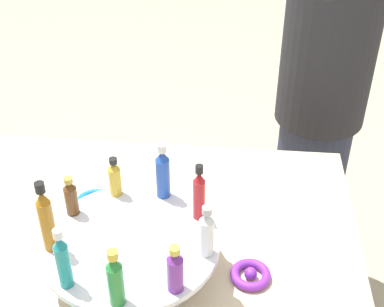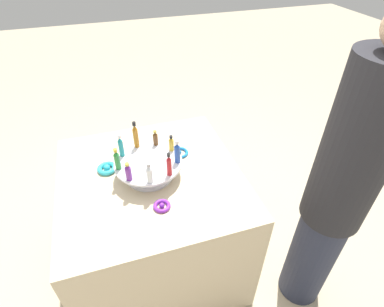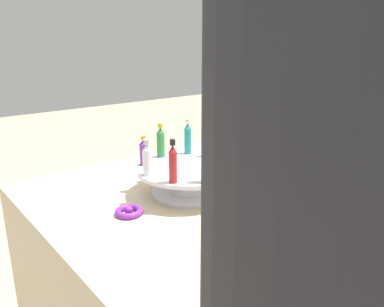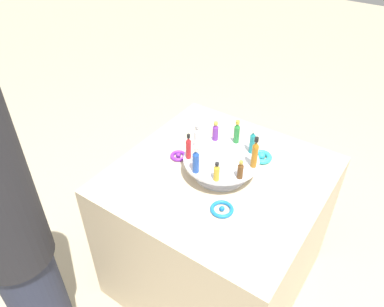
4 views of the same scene
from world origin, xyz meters
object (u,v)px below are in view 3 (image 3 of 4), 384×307
object	(u,v)px
bottle_amber	(215,137)
ribbon_bow_teal	(177,167)
bottle_red	(173,163)
ribbon_bow_blue	(261,200)
ribbon_bow_purple	(129,211)
bottle_clear	(147,159)
bottle_brown	(233,152)
bottle_purple	(144,151)
bottle_green	(161,142)
bottle_teal	(188,138)
display_stand	(189,177)
bottle_gold	(232,161)
bottle_blue	(209,162)

from	to	relation	value
bottle_amber	ribbon_bow_teal	distance (m)	0.23
bottle_red	ribbon_bow_blue	world-z (taller)	bottle_red
bottle_amber	ribbon_bow_purple	xyz separation A→B (m)	(0.04, -0.37, -0.15)
ribbon_bow_purple	bottle_clear	bearing A→B (deg)	108.80
bottle_brown	bottle_purple	size ratio (longest dim) A/B	0.90
bottle_green	ribbon_bow_blue	world-z (taller)	bottle_green
bottle_brown	bottle_teal	world-z (taller)	bottle_teal
bottle_green	bottle_teal	bearing A→B (deg)	72.66
bottle_amber	bottle_clear	bearing A→B (deg)	-87.34
display_stand	ribbon_bow_blue	size ratio (longest dim) A/B	3.46
bottle_teal	bottle_purple	xyz separation A→B (m)	(0.01, -0.19, -0.01)
bottle_brown	ribbon_bow_teal	distance (m)	0.30
ribbon_bow_blue	display_stand	bearing A→B (deg)	-147.34
display_stand	bottle_teal	world-z (taller)	bottle_teal
bottle_purple	ribbon_bow_purple	size ratio (longest dim) A/B	1.21
bottle_red	bottle_clear	size ratio (longest dim) A/B	1.15
display_stand	bottle_gold	bearing A→B (deg)	22.66
display_stand	bottle_amber	xyz separation A→B (m)	(-0.03, 0.14, 0.11)
bottle_gold	ribbon_bow_blue	xyz separation A→B (m)	(0.06, 0.07, -0.12)
bottle_amber	bottle_green	xyz separation A→B (m)	(-0.11, -0.15, -0.02)
bottle_red	ribbon_bow_teal	world-z (taller)	bottle_red
bottle_brown	bottle_red	bearing A→B (deg)	-87.34
bottle_green	ribbon_bow_teal	world-z (taller)	bottle_green
bottle_red	bottle_purple	bearing A→B (deg)	172.66
display_stand	ribbon_bow_teal	size ratio (longest dim) A/B	3.31
display_stand	bottle_gold	xyz separation A→B (m)	(0.13, 0.06, 0.08)
ribbon_bow_blue	bottle_amber	bearing A→B (deg)	175.59
bottle_green	bottle_gold	bearing A→B (deg)	12.66
bottle_amber	ribbon_bow_purple	world-z (taller)	bottle_amber
display_stand	bottle_green	bearing A→B (deg)	-177.34
display_stand	ribbon_bow_blue	bearing A→B (deg)	32.66
ribbon_bow_purple	bottle_teal	bearing A→B (deg)	111.63
bottle_green	ribbon_bow_purple	distance (m)	0.30
bottle_blue	bottle_purple	world-z (taller)	bottle_blue
bottle_gold	bottle_amber	distance (m)	0.19
bottle_blue	ribbon_bow_purple	bearing A→B (deg)	-124.41
display_stand	ribbon_bow_teal	world-z (taller)	display_stand
bottle_brown	ribbon_bow_teal	bearing A→B (deg)	-175.10
bottle_amber	ribbon_bow_teal	xyz separation A→B (m)	(-0.17, -0.04, -0.15)
bottle_green	bottle_purple	world-z (taller)	bottle_green
bottle_gold	ribbon_bow_purple	size ratio (longest dim) A/B	1.12
display_stand	bottle_purple	bearing A→B (deg)	-137.34
bottle_brown	bottle_purple	xyz separation A→B (m)	(-0.17, -0.23, 0.00)
ribbon_bow_teal	ribbon_bow_purple	xyz separation A→B (m)	(0.22, -0.34, -0.00)
bottle_amber	ribbon_bow_teal	world-z (taller)	bottle_amber
bottle_green	bottle_purple	xyz separation A→B (m)	(0.04, -0.09, -0.01)
display_stand	bottle_clear	size ratio (longest dim) A/B	3.09
display_stand	bottle_clear	xyz separation A→B (m)	(-0.02, -0.14, 0.09)
bottle_gold	bottle_amber	bearing A→B (deg)	152.66
bottle_brown	bottle_green	distance (m)	0.25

